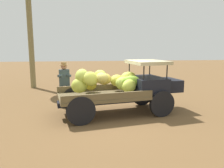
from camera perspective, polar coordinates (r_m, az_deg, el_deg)
ground_plane at (r=7.74m, az=0.12°, el=-8.28°), size 60.00×60.00×0.00m
truck at (r=7.89m, az=3.15°, el=-0.62°), size 4.62×2.37×1.89m
farmer at (r=8.72m, az=-12.32°, el=0.52°), size 0.52×0.48×1.81m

